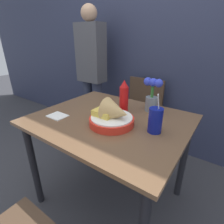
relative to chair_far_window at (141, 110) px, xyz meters
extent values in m
plane|color=#38383D|center=(0.14, -0.78, -0.50)|extent=(12.00, 12.00, 0.00)
cube|color=#2D334C|center=(0.14, 0.23, 0.80)|extent=(7.00, 0.06, 2.60)
cube|color=brown|center=(0.14, -0.78, 0.23)|extent=(1.02, 0.84, 0.02)
cylinder|color=black|center=(-0.31, -1.14, -0.14)|extent=(0.05, 0.05, 0.71)
cylinder|color=black|center=(-0.31, -0.41, -0.14)|extent=(0.05, 0.05, 0.71)
cylinder|color=black|center=(0.59, -0.41, -0.14)|extent=(0.05, 0.05, 0.71)
cylinder|color=#473323|center=(-0.18, -0.27, -0.29)|extent=(0.03, 0.03, 0.42)
cylinder|color=#473323|center=(0.18, -0.27, -0.29)|extent=(0.03, 0.03, 0.42)
cylinder|color=#473323|center=(-0.18, 0.09, -0.29)|extent=(0.03, 0.03, 0.42)
cylinder|color=#473323|center=(0.18, 0.09, -0.29)|extent=(0.03, 0.03, 0.42)
cube|color=#473323|center=(0.00, -0.09, -0.07)|extent=(0.40, 0.40, 0.02)
cube|color=#473323|center=(0.00, 0.09, 0.14)|extent=(0.40, 0.03, 0.39)
cylinder|color=red|center=(0.20, -0.84, 0.26)|extent=(0.28, 0.28, 0.05)
cylinder|color=white|center=(0.20, -0.84, 0.29)|extent=(0.26, 0.26, 0.01)
cone|color=tan|center=(0.24, -0.84, 0.33)|extent=(0.16, 0.16, 0.16)
cube|color=#E5C14C|center=(0.15, -0.86, 0.31)|extent=(0.13, 0.10, 0.04)
cylinder|color=red|center=(0.16, -0.63, 0.33)|extent=(0.06, 0.06, 0.19)
cone|color=red|center=(0.16, -0.63, 0.45)|extent=(0.06, 0.06, 0.05)
cylinder|color=navy|center=(0.46, -0.77, 0.31)|extent=(0.08, 0.08, 0.15)
cylinder|color=black|center=(0.46, -0.77, 0.30)|extent=(0.07, 0.07, 0.12)
cylinder|color=white|center=(0.47, -0.77, 0.38)|extent=(0.01, 0.07, 0.20)
cylinder|color=gray|center=(0.31, -0.50, 0.29)|extent=(0.08, 0.08, 0.11)
cylinder|color=#33722D|center=(0.31, -0.50, 0.40)|extent=(0.02, 0.02, 0.10)
sphere|color=blue|center=(0.31, -0.50, 0.46)|extent=(0.06, 0.06, 0.06)
sphere|color=blue|center=(0.27, -0.50, 0.46)|extent=(0.06, 0.06, 0.06)
sphere|color=blue|center=(0.35, -0.50, 0.46)|extent=(0.06, 0.06, 0.06)
cube|color=white|center=(-0.18, -0.96, 0.24)|extent=(0.13, 0.10, 0.01)
cylinder|color=#2D3347|center=(-0.70, -0.09, -0.12)|extent=(0.11, 0.11, 0.76)
cylinder|color=#2D3347|center=(-0.54, -0.09, -0.12)|extent=(0.11, 0.11, 0.76)
cube|color=#4C4C51|center=(-0.62, -0.09, 0.57)|extent=(0.32, 0.18, 0.63)
sphere|color=tan|center=(-0.62, -0.09, 0.98)|extent=(0.17, 0.17, 0.17)
camera|label=1|loc=(0.77, -1.64, 0.75)|focal=28.00mm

